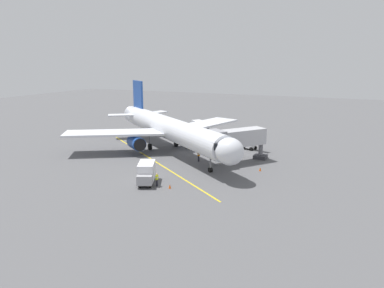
{
  "coord_description": "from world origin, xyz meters",
  "views": [
    {
      "loc": [
        -26.88,
        54.14,
        15.51
      ],
      "look_at": [
        -4.65,
        4.91,
        3.0
      ],
      "focal_mm": 33.78,
      "sensor_mm": 36.0,
      "label": 1
    }
  ],
  "objects_px": {
    "ground_crew_marshaller": "(157,179)",
    "safety_cone_nose_left": "(260,169)",
    "box_truck_portside": "(146,173)",
    "belt_loader_starboard_side": "(249,145)",
    "safety_cone_nose_right": "(170,186)",
    "ground_crew_wing_walker": "(199,156)",
    "box_truck_rear_apron": "(200,127)",
    "jet_bridge": "(232,139)",
    "baggage_cart_near_nose": "(223,136)",
    "airplane": "(169,129)"
  },
  "relations": [
    {
      "from": "ground_crew_marshaller",
      "to": "safety_cone_nose_left",
      "type": "xyz_separation_m",
      "value": [
        -10.34,
        -11.72,
        -0.61
      ]
    },
    {
      "from": "box_truck_portside",
      "to": "belt_loader_starboard_side",
      "type": "height_order",
      "value": "box_truck_portside"
    },
    {
      "from": "safety_cone_nose_right",
      "to": "box_truck_portside",
      "type": "bearing_deg",
      "value": -8.4
    },
    {
      "from": "ground_crew_wing_walker",
      "to": "box_truck_rear_apron",
      "type": "relative_size",
      "value": 0.36
    },
    {
      "from": "jet_bridge",
      "to": "safety_cone_nose_left",
      "type": "height_order",
      "value": "jet_bridge"
    },
    {
      "from": "baggage_cart_near_nose",
      "to": "belt_loader_starboard_side",
      "type": "relative_size",
      "value": 0.61
    },
    {
      "from": "airplane",
      "to": "jet_bridge",
      "type": "distance_m",
      "value": 12.5
    },
    {
      "from": "box_truck_rear_apron",
      "to": "jet_bridge",
      "type": "bearing_deg",
      "value": 124.74
    },
    {
      "from": "box_truck_portside",
      "to": "safety_cone_nose_right",
      "type": "distance_m",
      "value": 3.91
    },
    {
      "from": "box_truck_portside",
      "to": "box_truck_rear_apron",
      "type": "height_order",
      "value": "same"
    },
    {
      "from": "airplane",
      "to": "box_truck_portside",
      "type": "bearing_deg",
      "value": 107.55
    },
    {
      "from": "airplane",
      "to": "baggage_cart_near_nose",
      "type": "xyz_separation_m",
      "value": [
        -5.08,
        -13.44,
        -3.35
      ]
    },
    {
      "from": "airplane",
      "to": "ground_crew_marshaller",
      "type": "distance_m",
      "value": 18.27
    },
    {
      "from": "airplane",
      "to": "box_truck_rear_apron",
      "type": "height_order",
      "value": "airplane"
    },
    {
      "from": "box_truck_rear_apron",
      "to": "safety_cone_nose_left",
      "type": "distance_m",
      "value": 29.23
    },
    {
      "from": "box_truck_rear_apron",
      "to": "safety_cone_nose_right",
      "type": "relative_size",
      "value": 8.74
    },
    {
      "from": "belt_loader_starboard_side",
      "to": "ground_crew_wing_walker",
      "type": "bearing_deg",
      "value": 64.84
    },
    {
      "from": "safety_cone_nose_left",
      "to": "airplane",
      "type": "bearing_deg",
      "value": -15.78
    },
    {
      "from": "box_truck_portside",
      "to": "baggage_cart_near_nose",
      "type": "bearing_deg",
      "value": -89.95
    },
    {
      "from": "jet_bridge",
      "to": "box_truck_portside",
      "type": "relative_size",
      "value": 2.05
    },
    {
      "from": "ground_crew_marshaller",
      "to": "box_truck_portside",
      "type": "bearing_deg",
      "value": -14.62
    },
    {
      "from": "jet_bridge",
      "to": "belt_loader_starboard_side",
      "type": "height_order",
      "value": "jet_bridge"
    },
    {
      "from": "ground_crew_marshaller",
      "to": "box_truck_rear_apron",
      "type": "height_order",
      "value": "box_truck_rear_apron"
    },
    {
      "from": "airplane",
      "to": "safety_cone_nose_left",
      "type": "bearing_deg",
      "value": 164.22
    },
    {
      "from": "box_truck_rear_apron",
      "to": "airplane",
      "type": "bearing_deg",
      "value": 95.32
    },
    {
      "from": "ground_crew_marshaller",
      "to": "belt_loader_starboard_side",
      "type": "bearing_deg",
      "value": -102.81
    },
    {
      "from": "safety_cone_nose_right",
      "to": "jet_bridge",
      "type": "bearing_deg",
      "value": -103.61
    },
    {
      "from": "ground_crew_wing_walker",
      "to": "baggage_cart_near_nose",
      "type": "distance_m",
      "value": 17.42
    },
    {
      "from": "box_truck_portside",
      "to": "belt_loader_starboard_side",
      "type": "distance_m",
      "value": 24.37
    },
    {
      "from": "ground_crew_marshaller",
      "to": "box_truck_rear_apron",
      "type": "xyz_separation_m",
      "value": [
        8.57,
        -33.98,
        0.5
      ]
    },
    {
      "from": "box_truck_rear_apron",
      "to": "safety_cone_nose_right",
      "type": "distance_m",
      "value": 35.63
    },
    {
      "from": "jet_bridge",
      "to": "ground_crew_wing_walker",
      "type": "relative_size",
      "value": 5.99
    },
    {
      "from": "ground_crew_marshaller",
      "to": "box_truck_rear_apron",
      "type": "distance_m",
      "value": 35.05
    },
    {
      "from": "jet_bridge",
      "to": "ground_crew_wing_walker",
      "type": "distance_m",
      "value": 5.93
    },
    {
      "from": "box_truck_portside",
      "to": "safety_cone_nose_left",
      "type": "bearing_deg",
      "value": -137.31
    },
    {
      "from": "belt_loader_starboard_side",
      "to": "safety_cone_nose_right",
      "type": "relative_size",
      "value": 8.57
    },
    {
      "from": "ground_crew_wing_walker",
      "to": "baggage_cart_near_nose",
      "type": "xyz_separation_m",
      "value": [
        2.12,
        -17.29,
        -0.23
      ]
    },
    {
      "from": "ground_crew_wing_walker",
      "to": "belt_loader_starboard_side",
      "type": "xyz_separation_m",
      "value": [
        -5.16,
        -10.98,
        -0.17
      ]
    },
    {
      "from": "safety_cone_nose_left",
      "to": "safety_cone_nose_right",
      "type": "xyz_separation_m",
      "value": [
        8.47,
        11.79,
        0.0
      ]
    },
    {
      "from": "baggage_cart_near_nose",
      "to": "box_truck_portside",
      "type": "xyz_separation_m",
      "value": [
        -0.03,
        29.56,
        0.73
      ]
    },
    {
      "from": "ground_crew_wing_walker",
      "to": "box_truck_rear_apron",
      "type": "xyz_separation_m",
      "value": [
        8.81,
        -21.23,
        0.5
      ]
    },
    {
      "from": "jet_bridge",
      "to": "box_truck_rear_apron",
      "type": "distance_m",
      "value": 24.4
    },
    {
      "from": "ground_crew_wing_walker",
      "to": "safety_cone_nose_right",
      "type": "bearing_deg",
      "value": 97.2
    },
    {
      "from": "baggage_cart_near_nose",
      "to": "box_truck_portside",
      "type": "height_order",
      "value": "box_truck_portside"
    },
    {
      "from": "ground_crew_wing_walker",
      "to": "box_truck_portside",
      "type": "relative_size",
      "value": 0.34
    },
    {
      "from": "jet_bridge",
      "to": "safety_cone_nose_left",
      "type": "bearing_deg",
      "value": 155.55
    },
    {
      "from": "ground_crew_wing_walker",
      "to": "baggage_cart_near_nose",
      "type": "height_order",
      "value": "ground_crew_wing_walker"
    },
    {
      "from": "ground_crew_marshaller",
      "to": "safety_cone_nose_left",
      "type": "distance_m",
      "value": 15.64
    },
    {
      "from": "ground_crew_marshaller",
      "to": "box_truck_portside",
      "type": "relative_size",
      "value": 0.34
    },
    {
      "from": "box_truck_portside",
      "to": "box_truck_rear_apron",
      "type": "xyz_separation_m",
      "value": [
        6.72,
        -33.5,
        0.0
      ]
    }
  ]
}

